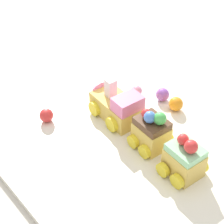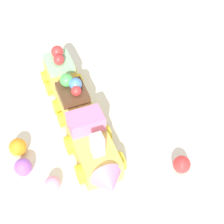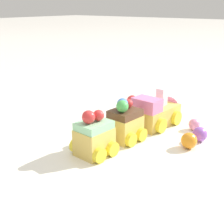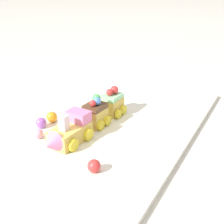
# 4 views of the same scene
# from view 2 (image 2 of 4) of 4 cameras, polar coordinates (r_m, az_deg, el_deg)

# --- Properties ---
(ground_plane) EXTENTS (10.00, 10.00, 0.00)m
(ground_plane) POSITION_cam_2_polar(r_m,az_deg,el_deg) (0.64, -1.48, -2.38)
(ground_plane) COLOR beige
(display_board) EXTENTS (0.81, 0.40, 0.01)m
(display_board) POSITION_cam_2_polar(r_m,az_deg,el_deg) (0.63, -1.49, -2.03)
(display_board) COLOR white
(display_board) RESTS_ON ground_plane
(cake_train_locomotive) EXTENTS (0.13, 0.08, 0.07)m
(cake_train_locomotive) POSITION_cam_2_polar(r_m,az_deg,el_deg) (0.56, -2.52, -6.24)
(cake_train_locomotive) COLOR #E0BC56
(cake_train_locomotive) RESTS_ON display_board
(cake_car_chocolate) EXTENTS (0.06, 0.07, 0.08)m
(cake_car_chocolate) POSITION_cam_2_polar(r_m,az_deg,el_deg) (0.62, -5.91, 1.70)
(cake_car_chocolate) COLOR #E0BC56
(cake_car_chocolate) RESTS_ON display_board
(cake_car_mint) EXTENTS (0.06, 0.07, 0.08)m
(cake_car_mint) POSITION_cam_2_polar(r_m,az_deg,el_deg) (0.68, -7.92, 6.07)
(cake_car_mint) COLOR #E0BC56
(cake_car_mint) RESTS_ON display_board
(gumball_pink) EXTENTS (0.02, 0.02, 0.02)m
(gumball_pink) POSITION_cam_2_polar(r_m,az_deg,el_deg) (0.55, -9.05, -10.77)
(gumball_pink) COLOR pink
(gumball_pink) RESTS_ON display_board
(gumball_orange) EXTENTS (0.03, 0.03, 0.03)m
(gumball_orange) POSITION_cam_2_polar(r_m,az_deg,el_deg) (0.60, -14.22, -5.02)
(gumball_orange) COLOR orange
(gumball_orange) RESTS_ON display_board
(gumball_red) EXTENTS (0.03, 0.03, 0.03)m
(gumball_red) POSITION_cam_2_polar(r_m,az_deg,el_deg) (0.57, 10.58, -7.85)
(gumball_red) COLOR red
(gumball_red) RESTS_ON display_board
(gumball_purple) EXTENTS (0.03, 0.03, 0.03)m
(gumball_purple) POSITION_cam_2_polar(r_m,az_deg,el_deg) (0.57, -13.39, -8.15)
(gumball_purple) COLOR #9956C6
(gumball_purple) RESTS_ON display_board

